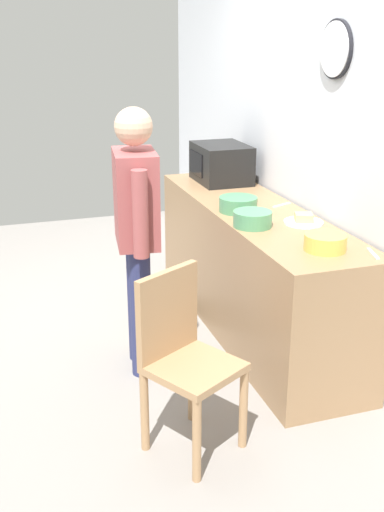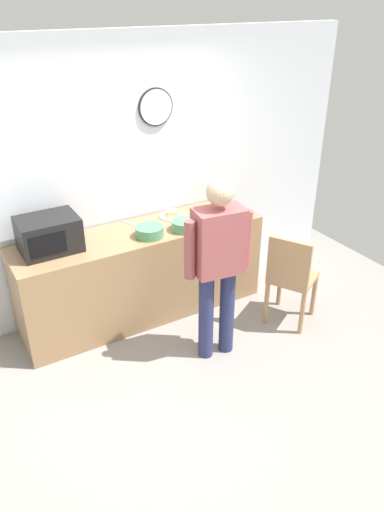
{
  "view_description": "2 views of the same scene",
  "coord_description": "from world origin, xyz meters",
  "px_view_note": "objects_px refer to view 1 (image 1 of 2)",
  "views": [
    {
      "loc": [
        3.88,
        -0.45,
        2.04
      ],
      "look_at": [
        0.41,
        0.69,
        0.7
      ],
      "focal_mm": 43.1,
      "sensor_mm": 36.0,
      "label": 1
    },
    {
      "loc": [
        -1.5,
        -2.55,
        2.86
      ],
      "look_at": [
        0.43,
        0.73,
        0.79
      ],
      "focal_mm": 34.21,
      "sensor_mm": 36.0,
      "label": 2
    }
  ],
  "objects_px": {
    "sandwich_plate": "(304,220)",
    "fork_utensil": "(282,205)",
    "cereal_bowl": "(253,219)",
    "wooden_chair": "(183,353)",
    "salad_bowl": "(238,204)",
    "spoon_utensil": "(373,254)",
    "person_standing": "(137,223)",
    "mixing_bowl": "(325,242)",
    "microwave": "(221,163)"
  },
  "relations": [
    {
      "from": "fork_utensil",
      "to": "spoon_utensil",
      "type": "height_order",
      "value": "same"
    },
    {
      "from": "cereal_bowl",
      "to": "fork_utensil",
      "type": "bearing_deg",
      "value": 134.59
    },
    {
      "from": "fork_utensil",
      "to": "spoon_utensil",
      "type": "distance_m",
      "value": 1.05
    },
    {
      "from": "salad_bowl",
      "to": "cereal_bowl",
      "type": "relative_size",
      "value": 1.07
    },
    {
      "from": "sandwich_plate",
      "to": "spoon_utensil",
      "type": "distance_m",
      "value": 0.63
    },
    {
      "from": "sandwich_plate",
      "to": "person_standing",
      "type": "bearing_deg",
      "value": -97.42
    },
    {
      "from": "mixing_bowl",
      "to": "person_standing",
      "type": "relative_size",
      "value": 0.14
    },
    {
      "from": "fork_utensil",
      "to": "wooden_chair",
      "type": "relative_size",
      "value": 0.18
    },
    {
      "from": "sandwich_plate",
      "to": "fork_utensil",
      "type": "relative_size",
      "value": 1.46
    },
    {
      "from": "mixing_bowl",
      "to": "fork_utensil",
      "type": "height_order",
      "value": "mixing_bowl"
    },
    {
      "from": "cereal_bowl",
      "to": "mixing_bowl",
      "type": "bearing_deg",
      "value": 21.33
    },
    {
      "from": "sandwich_plate",
      "to": "salad_bowl",
      "type": "distance_m",
      "value": 0.48
    },
    {
      "from": "salad_bowl",
      "to": "spoon_utensil",
      "type": "distance_m",
      "value": 1.08
    },
    {
      "from": "mixing_bowl",
      "to": "fork_utensil",
      "type": "relative_size",
      "value": 1.38
    },
    {
      "from": "sandwich_plate",
      "to": "spoon_utensil",
      "type": "xyz_separation_m",
      "value": [
        0.63,
        0.09,
        -0.02
      ]
    },
    {
      "from": "microwave",
      "to": "mixing_bowl",
      "type": "distance_m",
      "value": 1.72
    },
    {
      "from": "sandwich_plate",
      "to": "salad_bowl",
      "type": "height_order",
      "value": "salad_bowl"
    },
    {
      "from": "microwave",
      "to": "fork_utensil",
      "type": "height_order",
      "value": "microwave"
    },
    {
      "from": "salad_bowl",
      "to": "fork_utensil",
      "type": "relative_size",
      "value": 1.51
    },
    {
      "from": "sandwich_plate",
      "to": "fork_utensil",
      "type": "distance_m",
      "value": 0.43
    },
    {
      "from": "sandwich_plate",
      "to": "fork_utensil",
      "type": "bearing_deg",
      "value": 172.34
    },
    {
      "from": "sandwich_plate",
      "to": "cereal_bowl",
      "type": "bearing_deg",
      "value": -97.74
    },
    {
      "from": "cereal_bowl",
      "to": "wooden_chair",
      "type": "height_order",
      "value": "cereal_bowl"
    },
    {
      "from": "spoon_utensil",
      "to": "person_standing",
      "type": "bearing_deg",
      "value": -123.98
    },
    {
      "from": "cereal_bowl",
      "to": "fork_utensil",
      "type": "relative_size",
      "value": 1.42
    },
    {
      "from": "microwave",
      "to": "person_standing",
      "type": "height_order",
      "value": "person_standing"
    },
    {
      "from": "cereal_bowl",
      "to": "mixing_bowl",
      "type": "relative_size",
      "value": 1.03
    },
    {
      "from": "fork_utensil",
      "to": "wooden_chair",
      "type": "distance_m",
      "value": 1.61
    },
    {
      "from": "mixing_bowl",
      "to": "spoon_utensil",
      "type": "relative_size",
      "value": 1.38
    },
    {
      "from": "sandwich_plate",
      "to": "cereal_bowl",
      "type": "xyz_separation_m",
      "value": [
        -0.04,
        -0.33,
        0.03
      ]
    },
    {
      "from": "salad_bowl",
      "to": "wooden_chair",
      "type": "distance_m",
      "value": 1.38
    },
    {
      "from": "fork_utensil",
      "to": "wooden_chair",
      "type": "bearing_deg",
      "value": -43.52
    },
    {
      "from": "person_standing",
      "to": "salad_bowl",
      "type": "bearing_deg",
      "value": 108.31
    },
    {
      "from": "sandwich_plate",
      "to": "salad_bowl",
      "type": "xyz_separation_m",
      "value": [
        -0.39,
        -0.29,
        0.03
      ]
    },
    {
      "from": "fork_utensil",
      "to": "person_standing",
      "type": "relative_size",
      "value": 0.1
    },
    {
      "from": "person_standing",
      "to": "wooden_chair",
      "type": "bearing_deg",
      "value": 1.77
    },
    {
      "from": "salad_bowl",
      "to": "person_standing",
      "type": "height_order",
      "value": "person_standing"
    },
    {
      "from": "spoon_utensil",
      "to": "microwave",
      "type": "bearing_deg",
      "value": -174.47
    },
    {
      "from": "cereal_bowl",
      "to": "person_standing",
      "type": "relative_size",
      "value": 0.15
    },
    {
      "from": "salad_bowl",
      "to": "fork_utensil",
      "type": "height_order",
      "value": "salad_bowl"
    },
    {
      "from": "microwave",
      "to": "sandwich_plate",
      "type": "bearing_deg",
      "value": 4.19
    },
    {
      "from": "fork_utensil",
      "to": "wooden_chair",
      "type": "xyz_separation_m",
      "value": [
        1.13,
        -1.07,
        -0.38
      ]
    },
    {
      "from": "mixing_bowl",
      "to": "person_standing",
      "type": "distance_m",
      "value": 1.11
    },
    {
      "from": "fork_utensil",
      "to": "spoon_utensil",
      "type": "relative_size",
      "value": 1.0
    },
    {
      "from": "person_standing",
      "to": "sandwich_plate",
      "type": "bearing_deg",
      "value": 82.58
    },
    {
      "from": "wooden_chair",
      "to": "person_standing",
      "type": "bearing_deg",
      "value": -178.23
    },
    {
      "from": "sandwich_plate",
      "to": "wooden_chair",
      "type": "distance_m",
      "value": 1.3
    },
    {
      "from": "salad_bowl",
      "to": "mixing_bowl",
      "type": "xyz_separation_m",
      "value": [
        0.87,
        0.16,
        -0.0
      ]
    },
    {
      "from": "mixing_bowl",
      "to": "person_standing",
      "type": "height_order",
      "value": "person_standing"
    },
    {
      "from": "mixing_bowl",
      "to": "wooden_chair",
      "type": "relative_size",
      "value": 0.25
    }
  ]
}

